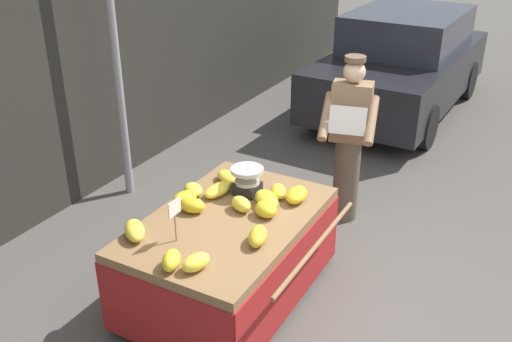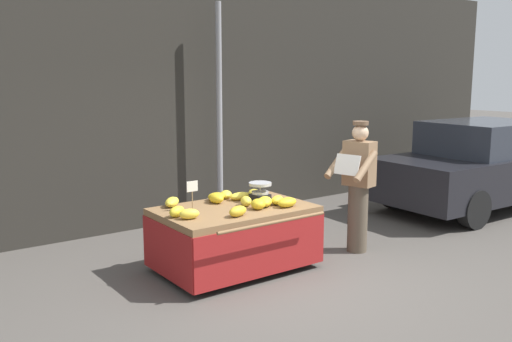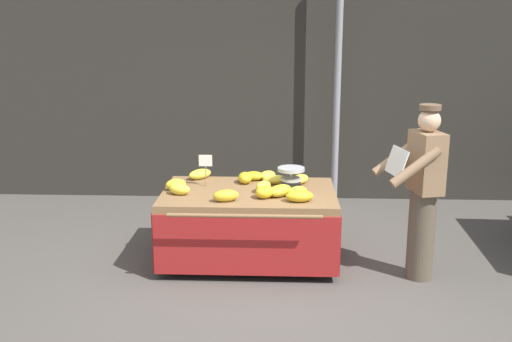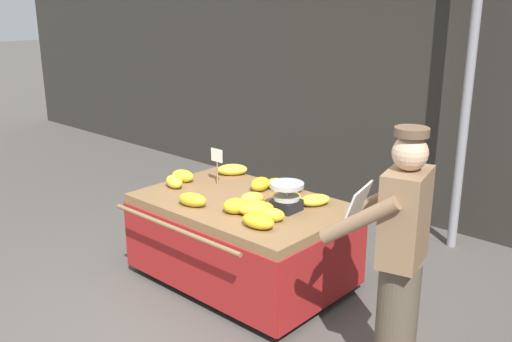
{
  "view_description": "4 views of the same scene",
  "coord_description": "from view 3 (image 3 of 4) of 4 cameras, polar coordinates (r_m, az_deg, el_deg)",
  "views": [
    {
      "loc": [
        -3.6,
        -1.34,
        3.08
      ],
      "look_at": [
        0.18,
        0.73,
        0.98
      ],
      "focal_mm": 40.22,
      "sensor_mm": 36.0,
      "label": 1
    },
    {
      "loc": [
        -3.8,
        -4.52,
        2.29
      ],
      "look_at": [
        0.12,
        0.84,
        1.14
      ],
      "focal_mm": 38.83,
      "sensor_mm": 36.0,
      "label": 2
    },
    {
      "loc": [
        0.03,
        -5.12,
        2.44
      ],
      "look_at": [
        -0.2,
        0.62,
        1.0
      ],
      "focal_mm": 41.49,
      "sensor_mm": 36.0,
      "label": 3
    },
    {
      "loc": [
        2.88,
        -2.58,
        2.42
      ],
      "look_at": [
        -0.04,
        0.64,
        1.09
      ],
      "focal_mm": 39.97,
      "sensor_mm": 36.0,
      "label": 4
    }
  ],
  "objects": [
    {
      "name": "weighing_scale",
      "position": [
        6.13,
        3.4,
        -0.73
      ],
      "size": [
        0.28,
        0.28,
        0.23
      ],
      "color": "black",
      "rests_on": "banana_cart"
    },
    {
      "name": "banana_bunch_8",
      "position": [
        6.04,
        0.72,
        -1.5
      ],
      "size": [
        0.21,
        0.24,
        0.12
      ],
      "primitive_type": "ellipsoid",
      "rotation": [
        0.0,
        0.0,
        2.65
      ],
      "color": "yellow",
      "rests_on": "banana_cart"
    },
    {
      "name": "banana_bunch_7",
      "position": [
        6.0,
        -7.38,
        -1.75
      ],
      "size": [
        0.25,
        0.18,
        0.11
      ],
      "primitive_type": "ellipsoid",
      "rotation": [
        0.0,
        0.0,
        1.3
      ],
      "color": "yellow",
      "rests_on": "banana_cart"
    },
    {
      "name": "banana_bunch_11",
      "position": [
        6.16,
        -7.74,
        -1.31
      ],
      "size": [
        0.25,
        0.2,
        0.12
      ],
      "primitive_type": "ellipsoid",
      "rotation": [
        0.0,
        0.0,
        1.98
      ],
      "color": "yellow",
      "rests_on": "banana_cart"
    },
    {
      "name": "ground_plane",
      "position": [
        5.67,
        1.84,
        -11.43
      ],
      "size": [
        60.0,
        60.0,
        0.0
      ],
      "primitive_type": "plane",
      "color": "#514C47"
    },
    {
      "name": "banana_cart",
      "position": [
        6.15,
        -0.68,
        -3.72
      ],
      "size": [
        1.8,
        1.36,
        0.76
      ],
      "color": "olive",
      "rests_on": "ground"
    },
    {
      "name": "banana_bunch_4",
      "position": [
        6.39,
        4.25,
        -0.78
      ],
      "size": [
        0.26,
        0.31,
        0.09
      ],
      "primitive_type": "ellipsoid",
      "rotation": [
        0.0,
        0.0,
        2.65
      ],
      "color": "yellow",
      "rests_on": "banana_cart"
    },
    {
      "name": "banana_bunch_3",
      "position": [
        5.73,
        -2.92,
        -2.38
      ],
      "size": [
        0.28,
        0.2,
        0.12
      ],
      "primitive_type": "ellipsoid",
      "rotation": [
        0.0,
        0.0,
        1.87
      ],
      "color": "gold",
      "rests_on": "banana_cart"
    },
    {
      "name": "banana_bunch_0",
      "position": [
        6.37,
        -1.06,
        -0.66
      ],
      "size": [
        0.18,
        0.23,
        0.12
      ],
      "primitive_type": "ellipsoid",
      "rotation": [
        0.0,
        0.0,
        0.13
      ],
      "color": "gold",
      "rests_on": "banana_cart"
    },
    {
      "name": "banana_bunch_10",
      "position": [
        5.83,
        0.84,
        -2.04
      ],
      "size": [
        0.26,
        0.26,
        0.12
      ],
      "primitive_type": "ellipsoid",
      "rotation": [
        0.0,
        0.0,
        2.47
      ],
      "color": "gold",
      "rests_on": "banana_cart"
    },
    {
      "name": "banana_bunch_6",
      "position": [
        6.58,
        -5.42,
        -0.29
      ],
      "size": [
        0.31,
        0.31,
        0.11
      ],
      "primitive_type": "ellipsoid",
      "rotation": [
        0.0,
        0.0,
        2.38
      ],
      "color": "yellow",
      "rests_on": "banana_cart"
    },
    {
      "name": "banana_bunch_9",
      "position": [
        5.73,
        4.22,
        -2.42
      ],
      "size": [
        0.29,
        0.19,
        0.11
      ],
      "primitive_type": "ellipsoid",
      "rotation": [
        0.0,
        0.0,
        1.68
      ],
      "color": "gold",
      "rests_on": "banana_cart"
    },
    {
      "name": "banana_bunch_12",
      "position": [
        5.89,
        4.04,
        -1.99
      ],
      "size": [
        0.25,
        0.22,
        0.11
      ],
      "primitive_type": "ellipsoid",
      "rotation": [
        0.0,
        0.0,
        2.1
      ],
      "color": "yellow",
      "rests_on": "banana_cart"
    },
    {
      "name": "banana_bunch_1",
      "position": [
        5.9,
        2.35,
        -1.9
      ],
      "size": [
        0.31,
        0.33,
        0.11
      ],
      "primitive_type": "ellipsoid",
      "rotation": [
        0.0,
        0.0,
        2.45
      ],
      "color": "yellow",
      "rests_on": "banana_cart"
    },
    {
      "name": "banana_bunch_13",
      "position": [
        6.34,
        1.96,
        -0.86
      ],
      "size": [
        0.31,
        0.18,
        0.1
      ],
      "primitive_type": "ellipsoid",
      "rotation": [
        0.0,
        0.0,
        1.44
      ],
      "color": "yellow",
      "rests_on": "banana_cart"
    },
    {
      "name": "back_wall",
      "position": [
        8.31,
        2.18,
        10.85
      ],
      "size": [
        16.0,
        0.24,
        3.95
      ],
      "primitive_type": "cube",
      "color": "#2D2B26",
      "rests_on": "ground"
    },
    {
      "name": "street_pole",
      "position": [
        7.89,
        7.86,
        8.46
      ],
      "size": [
        0.09,
        0.09,
        3.38
      ],
      "primitive_type": "cylinder",
      "color": "gray",
      "rests_on": "ground"
    },
    {
      "name": "banana_bunch_5",
      "position": [
        6.5,
        -0.2,
        -0.47
      ],
      "size": [
        0.24,
        0.19,
        0.1
      ],
      "primitive_type": "ellipsoid",
      "rotation": [
        0.0,
        0.0,
        1.46
      ],
      "color": "gold",
      "rests_on": "banana_cart"
    },
    {
      "name": "price_sign",
      "position": [
        6.23,
        -4.89,
        0.72
      ],
      "size": [
        0.14,
        0.01,
        0.34
      ],
      "color": "#997A51",
      "rests_on": "banana_cart"
    },
    {
      "name": "vendor_person",
      "position": [
        5.86,
        15.77,
        -1.99
      ],
      "size": [
        0.65,
        0.61,
        1.71
      ],
      "color": "brown",
      "rests_on": "ground"
    },
    {
      "name": "banana_bunch_2",
      "position": [
        6.51,
        1.12,
        -0.42
      ],
      "size": [
        0.25,
        0.26,
        0.1
      ],
      "primitive_type": "ellipsoid",
      "rotation": [
        0.0,
        0.0,
        2.52
      ],
      "color": "yellow",
      "rests_on": "banana_cart"
    }
  ]
}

